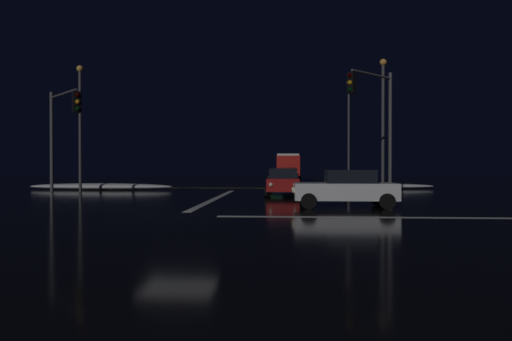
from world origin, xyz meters
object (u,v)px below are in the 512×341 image
(streetlamp_right_near, at_px, (383,115))
(streetlamp_left_near, at_px, (80,118))
(sedan_red, at_px, (283,182))
(streetlamp_right_far, at_px, (349,125))
(traffic_signal_nw, at_px, (62,123))
(sedan_blue, at_px, (285,177))
(traffic_signal_ne, at_px, (375,111))
(sedan_green, at_px, (282,179))
(sedan_white_crossing, at_px, (346,188))
(sedan_black, at_px, (288,176))
(box_truck, at_px, (288,166))

(streetlamp_right_near, relative_size, streetlamp_left_near, 1.02)
(sedan_red, bearing_deg, streetlamp_right_far, 71.50)
(streetlamp_right_near, bearing_deg, traffic_signal_nw, -160.56)
(sedan_blue, xyz_separation_m, traffic_signal_ne, (4.60, -14.88, 3.73))
(sedan_red, xyz_separation_m, sedan_green, (-0.09, 5.76, 0.00))
(sedan_green, xyz_separation_m, streetlamp_right_near, (6.46, -2.73, 4.16))
(sedan_white_crossing, distance_m, streetlamp_left_near, 19.76)
(sedan_white_crossing, distance_m, traffic_signal_nw, 15.25)
(sedan_black, bearing_deg, streetlamp_right_near, -68.14)
(box_truck, relative_size, sedan_white_crossing, 1.91)
(sedan_blue, xyz_separation_m, box_truck, (0.37, 13.46, 0.91))
(sedan_red, height_order, streetlamp_left_near, streetlamp_left_near)
(streetlamp_left_near, bearing_deg, sedan_white_crossing, -33.38)
(sedan_green, relative_size, sedan_black, 1.00)
(sedan_white_crossing, relative_size, streetlamp_left_near, 0.51)
(traffic_signal_nw, bearing_deg, sedan_black, 60.18)
(sedan_red, distance_m, traffic_signal_nw, 12.52)
(streetlamp_right_far, bearing_deg, streetlamp_right_near, -90.00)
(streetlamp_left_near, bearing_deg, traffic_signal_nw, -73.72)
(sedan_green, relative_size, streetlamp_right_near, 0.51)
(traffic_signal_ne, xyz_separation_m, streetlamp_left_near, (-18.20, 6.17, 0.36))
(sedan_red, relative_size, streetlamp_right_far, 0.43)
(sedan_black, bearing_deg, sedan_white_crossing, -85.06)
(sedan_blue, bearing_deg, sedan_black, 86.70)
(sedan_black, bearing_deg, streetlamp_right_far, 12.01)
(box_truck, relative_size, streetlamp_left_near, 0.98)
(box_truck, bearing_deg, sedan_white_crossing, -86.22)
(box_truck, xyz_separation_m, traffic_signal_nw, (-12.12, -28.53, 2.29))
(traffic_signal_ne, bearing_deg, sedan_green, 118.30)
(streetlamp_right_near, xyz_separation_m, streetlamp_left_near, (-19.87, 0.00, -0.08))
(sedan_black, xyz_separation_m, box_truck, (0.02, 7.43, 0.91))
(sedan_green, height_order, traffic_signal_ne, traffic_signal_ne)
(sedan_black, bearing_deg, sedan_red, -91.46)
(sedan_black, relative_size, traffic_signal_nw, 0.75)
(sedan_green, height_order, sedan_blue, same)
(box_truck, bearing_deg, sedan_green, -91.67)
(sedan_green, distance_m, box_truck, 19.47)
(sedan_blue, xyz_separation_m, traffic_signal_nw, (-11.75, -15.07, 3.20))
(box_truck, height_order, streetlamp_right_far, streetlamp_right_far)
(sedan_red, relative_size, box_truck, 0.52)
(streetlamp_left_near, bearing_deg, sedan_red, -12.63)
(streetlamp_right_far, bearing_deg, streetlamp_left_near, -141.15)
(sedan_green, relative_size, traffic_signal_ne, 0.65)
(streetlamp_right_near, height_order, streetlamp_right_far, streetlamp_right_far)
(sedan_red, distance_m, traffic_signal_ne, 6.77)
(traffic_signal_nw, bearing_deg, box_truck, 66.99)
(sedan_red, distance_m, streetlamp_left_near, 14.42)
(sedan_black, bearing_deg, sedan_green, -92.59)
(sedan_green, xyz_separation_m, box_truck, (0.57, 19.44, 0.91))
(sedan_red, distance_m, sedan_green, 5.76)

